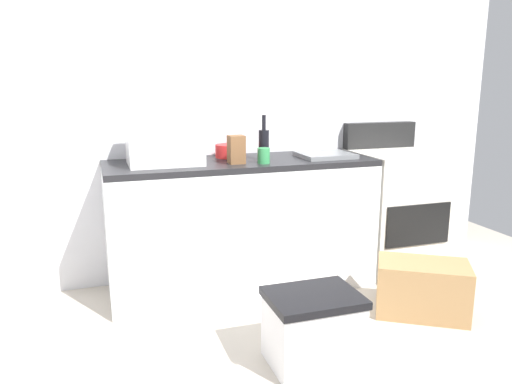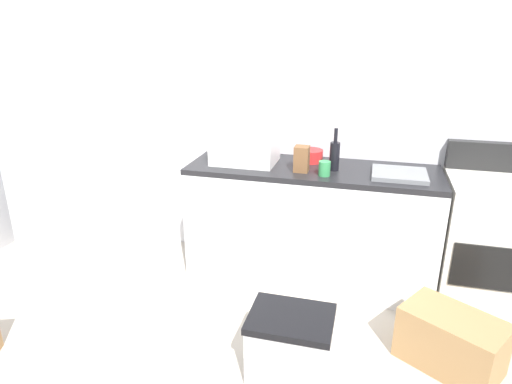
# 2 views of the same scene
# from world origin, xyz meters

# --- Properties ---
(wall_back) EXTENTS (5.00, 0.10, 2.60)m
(wall_back) POSITION_xyz_m (0.00, 1.55, 1.30)
(wall_back) COLOR silver
(wall_back) RESTS_ON ground_plane
(kitchen_counter) EXTENTS (1.80, 0.60, 0.90)m
(kitchen_counter) POSITION_xyz_m (0.30, 1.20, 0.45)
(kitchen_counter) COLOR silver
(kitchen_counter) RESTS_ON ground_plane
(stove_oven) EXTENTS (0.60, 0.61, 1.10)m
(stove_oven) POSITION_xyz_m (1.52, 1.21, 0.47)
(stove_oven) COLOR silver
(stove_oven) RESTS_ON ground_plane
(microwave) EXTENTS (0.46, 0.34, 0.27)m
(microwave) POSITION_xyz_m (-0.21, 1.20, 1.04)
(microwave) COLOR white
(microwave) RESTS_ON kitchen_counter
(sink_basin) EXTENTS (0.36, 0.32, 0.03)m
(sink_basin) POSITION_xyz_m (0.89, 1.15, 0.92)
(sink_basin) COLOR slate
(sink_basin) RESTS_ON kitchen_counter
(wine_bottle) EXTENTS (0.07, 0.07, 0.30)m
(wine_bottle) POSITION_xyz_m (0.45, 1.17, 1.01)
(wine_bottle) COLOR black
(wine_bottle) RESTS_ON kitchen_counter
(coffee_mug) EXTENTS (0.08, 0.08, 0.10)m
(coffee_mug) POSITION_xyz_m (0.40, 1.03, 0.95)
(coffee_mug) COLOR #338C4C
(coffee_mug) RESTS_ON kitchen_counter
(knife_block) EXTENTS (0.10, 0.10, 0.18)m
(knife_block) POSITION_xyz_m (0.23, 1.09, 0.99)
(knife_block) COLOR brown
(knife_block) RESTS_ON kitchen_counter
(mixing_bowl) EXTENTS (0.19, 0.19, 0.09)m
(mixing_bowl) POSITION_xyz_m (0.26, 1.35, 0.95)
(mixing_bowl) COLOR red
(mixing_bowl) RESTS_ON kitchen_counter
(cardboard_box_medium) EXTENTS (0.63, 0.57, 0.33)m
(cardboard_box_medium) POSITION_xyz_m (1.24, 0.43, 0.17)
(cardboard_box_medium) COLOR #A37A4C
(cardboard_box_medium) RESTS_ON ground_plane
(storage_bin) EXTENTS (0.46, 0.36, 0.38)m
(storage_bin) POSITION_xyz_m (0.36, 0.14, 0.19)
(storage_bin) COLOR silver
(storage_bin) RESTS_ON ground_plane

